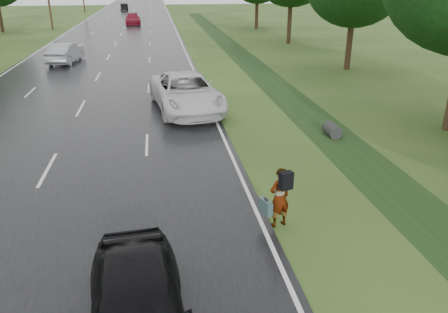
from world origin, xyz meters
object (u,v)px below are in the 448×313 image
silver_sedan (65,53)px  white_pickup (186,92)px  pedestrian (279,197)px  dark_sedan (138,310)px

silver_sedan → white_pickup: bearing=128.5°
pedestrian → silver_sedan: size_ratio=0.37×
pedestrian → dark_sedan: size_ratio=0.38×
silver_sedan → pedestrian: bearing=119.7°
dark_sedan → silver_sedan: size_ratio=0.96×
pedestrian → dark_sedan: pedestrian is taller
white_pickup → silver_sedan: size_ratio=1.38×
white_pickup → silver_sedan: 17.24m
white_pickup → dark_sedan: 15.61m
white_pickup → dark_sedan: white_pickup is taller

